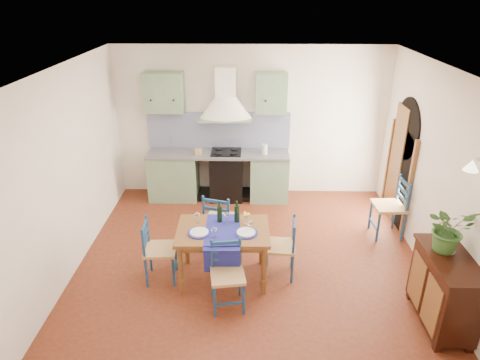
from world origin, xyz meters
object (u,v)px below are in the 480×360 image
Objects in this scene: chair_near at (227,274)px; sideboard at (444,288)px; dining_table at (223,235)px; potted_plant at (449,229)px.

sideboard is (2.55, -0.27, 0.05)m from chair_near.
chair_near is (0.08, -0.54, -0.23)m from dining_table.
chair_near is 2.56m from sideboard.
dining_table is at bearing 166.06° from potted_plant.
dining_table is 0.59m from chair_near.
potted_plant is at bearing -13.94° from dining_table.
dining_table is 1.18× the size of sideboard.
sideboard is (2.62, -0.81, -0.18)m from dining_table.
potted_plant reaches higher than sideboard.
chair_near is at bearing -81.84° from dining_table.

